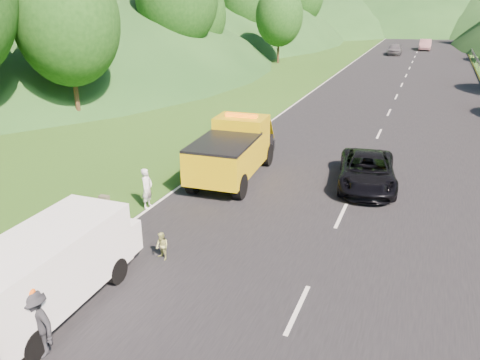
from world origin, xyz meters
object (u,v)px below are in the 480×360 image
at_px(white_van, 49,267).
at_px(passing_suv, 366,186).
at_px(worker, 42,355).
at_px(suitcase, 105,203).
at_px(woman, 148,208).
at_px(tow_truck, 233,150).
at_px(child, 163,260).

xyz_separation_m(white_van, passing_suv, (6.29, 11.59, -1.21)).
height_order(white_van, worker, white_van).
distance_m(suitcase, passing_suv, 10.75).
relative_size(white_van, worker, 3.65).
height_order(suitcase, passing_suv, passing_suv).
height_order(white_van, woman, white_van).
bearing_deg(tow_truck, white_van, -97.48).
xyz_separation_m(tow_truck, suitcase, (-3.15, -5.04, -0.99)).
distance_m(white_van, suitcase, 6.02).
xyz_separation_m(worker, passing_suv, (5.34, 13.07, 0.00)).
relative_size(tow_truck, woman, 4.03).
distance_m(woman, suitcase, 1.63).
height_order(worker, suitcase, worker).
distance_m(white_van, child, 3.61).
relative_size(woman, passing_suv, 0.32).
bearing_deg(passing_suv, white_van, -126.92).
bearing_deg(woman, tow_truck, -25.51).
distance_m(woman, passing_suv, 9.15).
bearing_deg(tow_truck, child, -88.40).
xyz_separation_m(tow_truck, passing_suv, (5.64, 1.15, -1.30)).
distance_m(worker, suitcase, 7.71).
height_order(child, passing_suv, passing_suv).
distance_m(child, passing_suv, 9.80).
relative_size(child, worker, 0.53).
xyz_separation_m(woman, worker, (2.08, -7.72, 0.00)).
relative_size(tow_truck, white_van, 1.04).
bearing_deg(child, suitcase, 171.99).
xyz_separation_m(child, worker, (-0.41, -4.60, 0.00)).
bearing_deg(suitcase, white_van, -65.15).
relative_size(tow_truck, passing_suv, 1.28).
bearing_deg(white_van, worker, -59.49).
height_order(woman, worker, worker).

